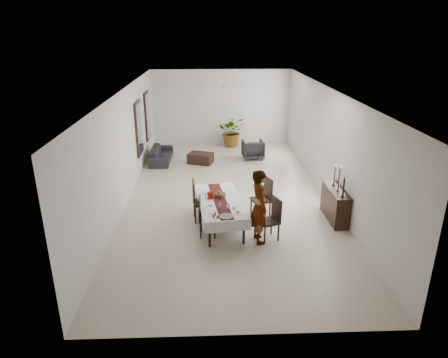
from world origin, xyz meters
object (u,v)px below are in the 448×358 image
dining_table_top (220,201)px  woman (259,207)px  red_pitcher (210,195)px  sideboard_body (335,204)px  sofa (161,154)px

dining_table_top → woman: (0.91, -0.86, 0.23)m
red_pitcher → woman: 1.51m
red_pitcher → woman: (1.15, -0.97, 0.11)m
sideboard_body → dining_table_top: bearing=-175.3°
dining_table_top → sofa: (-2.10, 5.42, -0.40)m
dining_table_top → sofa: size_ratio=1.19×
dining_table_top → woman: bearing=-50.8°
sideboard_body → sofa: sideboard_body is taller
red_pitcher → sofa: (-1.86, 5.31, -0.53)m
woman → sofa: woman is taller
dining_table_top → red_pitcher: bearing=149.0°
dining_table_top → sofa: bearing=103.9°
dining_table_top → sideboard_body: bearing=-2.6°
dining_table_top → sideboard_body: 3.10m
sofa → sideboard_body: bearing=-133.8°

